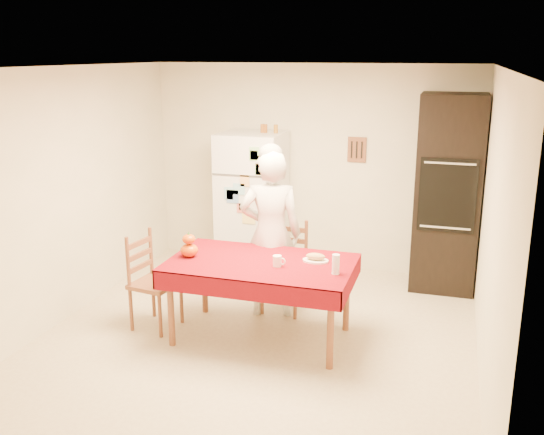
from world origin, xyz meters
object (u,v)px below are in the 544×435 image
at_px(refrigerator, 252,202).
at_px(coffee_mug, 277,261).
at_px(bread_plate, 316,261).
at_px(dining_table, 261,269).
at_px(chair_far, 286,262).
at_px(wine_glass, 336,264).
at_px(oven_cabinet, 448,194).
at_px(pumpkin_lower, 189,250).
at_px(seated_woman, 271,234).
at_px(chair_left, 150,277).

height_order(refrigerator, coffee_mug, refrigerator).
relative_size(refrigerator, bread_plate, 7.08).
xyz_separation_m(dining_table, bread_plate, (0.48, 0.15, 0.08)).
distance_m(chair_far, coffee_mug, 0.88).
relative_size(refrigerator, chair_far, 1.79).
relative_size(wine_glass, bread_plate, 0.73).
relative_size(oven_cabinet, coffee_mug, 22.00).
relative_size(chair_far, bread_plate, 3.96).
bearing_deg(bread_plate, coffee_mug, -143.57).
bearing_deg(pumpkin_lower, dining_table, 5.07).
bearing_deg(oven_cabinet, chair_far, -144.71).
height_order(oven_cabinet, bread_plate, oven_cabinet).
height_order(pumpkin_lower, wine_glass, wine_glass).
bearing_deg(wine_glass, oven_cabinet, 65.88).
distance_m(oven_cabinet, seated_woman, 2.12).
distance_m(pumpkin_lower, bread_plate, 1.19).
height_order(seated_woman, coffee_mug, seated_woman).
bearing_deg(coffee_mug, wine_glass, -4.00).
xyz_separation_m(refrigerator, seated_woman, (0.61, -1.23, 0.01)).
relative_size(dining_table, wine_glass, 9.66).
height_order(pumpkin_lower, bread_plate, pumpkin_lower).
bearing_deg(oven_cabinet, dining_table, -130.93).
xyz_separation_m(coffee_mug, bread_plate, (0.30, 0.22, -0.04)).
height_order(chair_far, chair_left, same).
bearing_deg(oven_cabinet, pumpkin_lower, -140.25).
bearing_deg(wine_glass, dining_table, 170.90).
bearing_deg(pumpkin_lower, chair_left, -179.95).
xyz_separation_m(oven_cabinet, coffee_mug, (-1.41, -1.91, -0.29)).
height_order(seated_woman, pumpkin_lower, seated_woman).
bearing_deg(wine_glass, coffee_mug, 176.00).
bearing_deg(wine_glass, pumpkin_lower, 177.80).
relative_size(coffee_mug, bread_plate, 0.42).
height_order(oven_cabinet, chair_far, oven_cabinet).
height_order(refrigerator, chair_far, refrigerator).
height_order(chair_far, wine_glass, chair_far).
xyz_separation_m(chair_left, seated_woman, (1.04, 0.62, 0.35)).
relative_size(chair_left, bread_plate, 3.96).
distance_m(refrigerator, dining_table, 1.92).
bearing_deg(coffee_mug, oven_cabinet, 53.54).
height_order(dining_table, bread_plate, bread_plate).
xyz_separation_m(wine_glass, bread_plate, (-0.24, 0.26, -0.08)).
bearing_deg(chair_left, seated_woman, -50.50).
distance_m(chair_far, wine_glass, 1.14).
height_order(oven_cabinet, pumpkin_lower, oven_cabinet).
distance_m(coffee_mug, pumpkin_lower, 0.87).
bearing_deg(seated_woman, pumpkin_lower, 31.46).
distance_m(dining_table, pumpkin_lower, 0.70).
bearing_deg(chair_left, chair_far, -46.82).
relative_size(pumpkin_lower, bread_plate, 0.70).
height_order(chair_left, bread_plate, chair_left).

